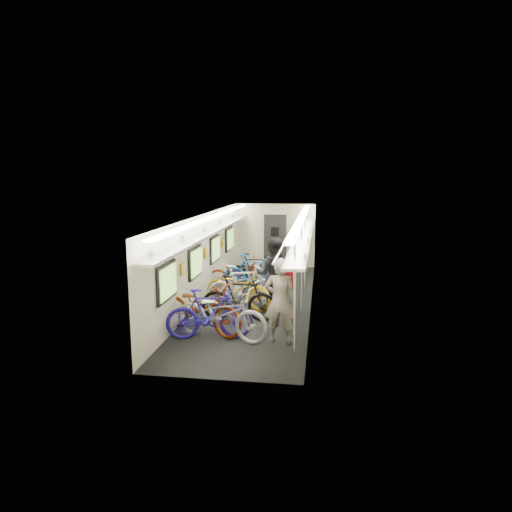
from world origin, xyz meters
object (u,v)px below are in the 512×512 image
(backpack, at_px, (287,280))
(passenger_near, at_px, (280,301))
(bicycle_1, at_px, (209,314))
(passenger_mid, at_px, (273,275))
(bicycle_0, at_px, (221,313))

(backpack, bearing_deg, passenger_near, -113.69)
(bicycle_1, height_order, passenger_near, passenger_near)
(bicycle_1, xyz_separation_m, passenger_mid, (1.13, 2.23, 0.40))
(passenger_mid, bearing_deg, bicycle_1, 65.38)
(passenger_near, bearing_deg, passenger_mid, -75.99)
(passenger_mid, relative_size, backpack, 5.05)
(bicycle_1, distance_m, passenger_mid, 2.53)
(passenger_near, distance_m, passenger_mid, 2.25)
(bicycle_0, height_order, passenger_mid, passenger_mid)
(bicycle_0, distance_m, passenger_mid, 2.39)
(bicycle_0, bearing_deg, bicycle_1, 115.07)
(passenger_near, xyz_separation_m, backpack, (0.12, 0.27, 0.38))
(bicycle_0, distance_m, passenger_near, 1.30)
(bicycle_0, xyz_separation_m, bicycle_1, (-0.25, -0.04, -0.01))
(bicycle_1, relative_size, passenger_mid, 0.96)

